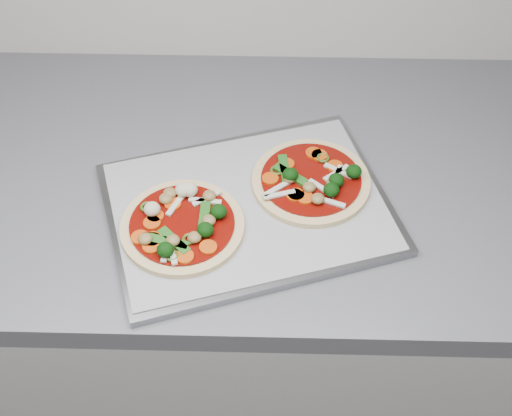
{
  "coord_description": "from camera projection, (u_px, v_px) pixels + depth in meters",
  "views": [
    {
      "loc": [
        -0.23,
        0.51,
        1.7
      ],
      "look_at": [
        -0.25,
        1.2,
        0.93
      ],
      "focal_mm": 50.0,
      "sensor_mm": 36.0,
      "label": 1
    }
  ],
  "objects": [
    {
      "name": "baking_tray",
      "position": [
        248.0,
        209.0,
        1.06
      ],
      "size": [
        0.48,
        0.42,
        0.01
      ],
      "primitive_type": "cube",
      "rotation": [
        0.0,
        0.0,
        0.32
      ],
      "color": "gray",
      "rests_on": "countertop"
    },
    {
      "name": "pizza_right",
      "position": [
        312.0,
        181.0,
        1.07
      ],
      "size": [
        0.24,
        0.24,
        0.03
      ],
      "rotation": [
        0.0,
        0.0,
        0.49
      ],
      "color": "#D7B97E",
      "rests_on": "parchment"
    },
    {
      "name": "countertop",
      "position": [
        413.0,
        183.0,
        1.13
      ],
      "size": [
        3.6,
        0.6,
        0.04
      ],
      "primitive_type": "cube",
      "color": "#5C5B63",
      "rests_on": "base_cabinet"
    },
    {
      "name": "base_cabinet",
      "position": [
        377.0,
        334.0,
        1.47
      ],
      "size": [
        3.6,
        0.6,
        0.86
      ],
      "primitive_type": "cube",
      "color": "beige",
      "rests_on": "ground"
    },
    {
      "name": "parchment",
      "position": [
        248.0,
        205.0,
        1.05
      ],
      "size": [
        0.46,
        0.39,
        0.0
      ],
      "primitive_type": "cube",
      "rotation": [
        0.0,
        0.0,
        0.3
      ],
      "color": "#9A9AA0",
      "rests_on": "baking_tray"
    },
    {
      "name": "pizza_left",
      "position": [
        182.0,
        224.0,
        1.01
      ],
      "size": [
        0.18,
        0.18,
        0.03
      ],
      "rotation": [
        0.0,
        0.0,
        0.02
      ],
      "color": "#D7B97E",
      "rests_on": "parchment"
    }
  ]
}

